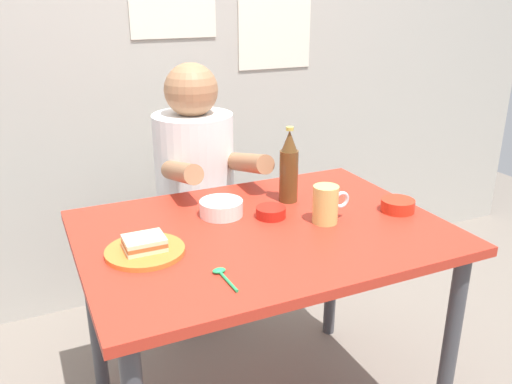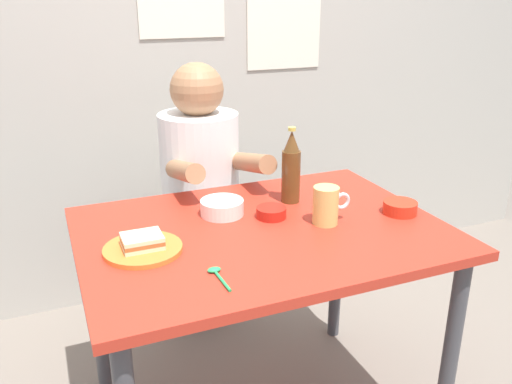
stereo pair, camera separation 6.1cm
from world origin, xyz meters
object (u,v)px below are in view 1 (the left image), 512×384
at_px(dining_table, 263,255).
at_px(stool, 198,256).
at_px(beer_mug, 326,204).
at_px(sandwich, 144,243).
at_px(beer_bottle, 289,168).
at_px(plate_orange, 145,251).
at_px(rice_bowl_white, 221,207).
at_px(person_seated, 195,165).

distance_m(dining_table, stool, 0.70).
height_order(stool, beer_mug, beer_mug).
distance_m(dining_table, beer_mug, 0.25).
bearing_deg(sandwich, beer_bottle, 18.75).
distance_m(plate_orange, beer_bottle, 0.59).
height_order(sandwich, beer_mug, beer_mug).
distance_m(plate_orange, sandwich, 0.02).
bearing_deg(plate_orange, beer_mug, -2.49).
height_order(stool, plate_orange, plate_orange).
bearing_deg(rice_bowl_white, person_seated, 81.40).
bearing_deg(beer_mug, stool, 106.95).
xyz_separation_m(person_seated, beer_mug, (0.21, -0.66, 0.03)).
height_order(dining_table, sandwich, sandwich).
xyz_separation_m(dining_table, beer_bottle, (0.18, 0.17, 0.21)).
bearing_deg(rice_bowl_white, plate_orange, -150.54).
distance_m(stool, beer_bottle, 0.71).
relative_size(dining_table, plate_orange, 5.00).
distance_m(stool, beer_mug, 0.84).
bearing_deg(sandwich, plate_orange, 176.42).
bearing_deg(stool, person_seated, -90.00).
bearing_deg(beer_bottle, stool, 111.77).
bearing_deg(beer_bottle, beer_mug, -84.49).
bearing_deg(dining_table, plate_orange, -177.11).
distance_m(person_seated, rice_bowl_white, 0.48).
bearing_deg(beer_mug, plate_orange, 177.51).
distance_m(dining_table, sandwich, 0.39).
distance_m(beer_mug, rice_bowl_white, 0.34).
distance_m(person_seated, beer_mug, 0.69).
height_order(beer_bottle, rice_bowl_white, beer_bottle).
height_order(plate_orange, sandwich, sandwich).
bearing_deg(person_seated, beer_bottle, -67.74).
bearing_deg(rice_bowl_white, beer_bottle, 4.85).
xyz_separation_m(dining_table, stool, (-0.01, 0.63, -0.30)).
bearing_deg(beer_mug, person_seated, 107.22).
distance_m(dining_table, person_seated, 0.63).
height_order(stool, beer_bottle, beer_bottle).
relative_size(stool, plate_orange, 2.05).
bearing_deg(beer_bottle, sandwich, -161.25).
relative_size(dining_table, person_seated, 1.53).
xyz_separation_m(person_seated, beer_bottle, (0.18, -0.45, 0.09)).
height_order(plate_orange, rice_bowl_white, rice_bowl_white).
bearing_deg(person_seated, rice_bowl_white, -98.60).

